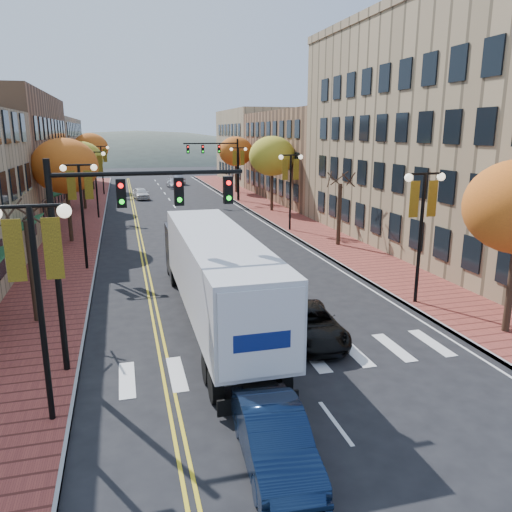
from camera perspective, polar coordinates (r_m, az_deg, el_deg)
ground at (r=16.20m, az=6.10°, el=-14.75°), size 200.00×200.00×0.00m
sidewalk_left at (r=46.49m, az=-19.43°, el=3.72°), size 4.00×85.00×0.15m
sidewalk_right at (r=48.49m, az=2.32°, el=4.90°), size 4.00×85.00×0.15m
building_left_far at (r=75.18m, az=-24.40°, el=10.53°), size 12.00×26.00×9.50m
building_right_near at (r=37.64m, az=24.76°, el=12.38°), size 15.00×28.00×15.00m
building_right_mid at (r=60.16m, az=8.45°, el=11.26°), size 15.00×24.00×10.00m
building_right_far at (r=80.80m, az=2.16°, el=12.44°), size 15.00×20.00×11.00m
tree_left_a at (r=22.22m, az=-24.17°, el=-1.62°), size 0.28×0.28×4.20m
tree_left_b at (r=37.46m, az=-21.00°, el=9.57°), size 4.48×4.48×7.21m
tree_left_c at (r=53.40m, az=-19.32°, el=10.36°), size 4.16×4.16×6.69m
tree_left_d at (r=71.33m, az=-18.38°, el=11.62°), size 4.61×4.61×7.42m
tree_right_b at (r=34.74m, az=9.48°, el=4.71°), size 0.28×0.28×4.20m
tree_right_c at (r=49.36m, az=1.85°, el=11.34°), size 4.48×4.48×7.21m
tree_right_d at (r=64.83m, az=-2.33°, el=11.85°), size 4.35×4.35×7.00m
lamp_left_a at (r=13.83m, az=-23.80°, el=-1.79°), size 1.96×0.36×6.05m
lamp_left_b at (r=29.49m, az=-19.37°, el=6.47°), size 1.96×0.36×6.05m
lamp_left_c at (r=47.38m, az=-17.90°, el=9.17°), size 1.96×0.36×6.05m
lamp_left_d at (r=65.33m, az=-17.23°, el=10.39°), size 1.96×0.36×6.05m
lamp_right_a at (r=23.31m, az=18.46°, el=4.73°), size 1.96×0.36×6.05m
lamp_right_b at (r=39.48m, az=3.97°, el=8.96°), size 1.96×0.36×6.05m
lamp_right_c at (r=56.76m, az=-2.01°, el=10.53°), size 1.96×0.36×6.05m
traffic_mast_near at (r=16.45m, az=-15.55°, el=3.52°), size 6.10×0.35×7.00m
traffic_mast_far at (r=56.30m, az=-4.06°, el=11.12°), size 6.10×0.34×7.00m
semi_truck at (r=20.59m, az=-5.09°, el=-1.41°), size 2.60×15.82×3.95m
navy_sedan at (r=12.61m, az=2.15°, el=-20.14°), size 1.75×4.33×1.40m
black_suv at (r=19.33m, az=6.19°, el=-7.73°), size 2.47×4.74×1.28m
car_far_white at (r=60.75m, az=-13.02°, el=6.98°), size 2.10×4.12×1.34m
car_far_silver at (r=72.17m, az=-9.34°, el=8.18°), size 1.98×4.34×1.23m
car_far_oncoming at (r=77.14m, az=-9.03°, el=8.66°), size 2.18×4.74×1.51m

